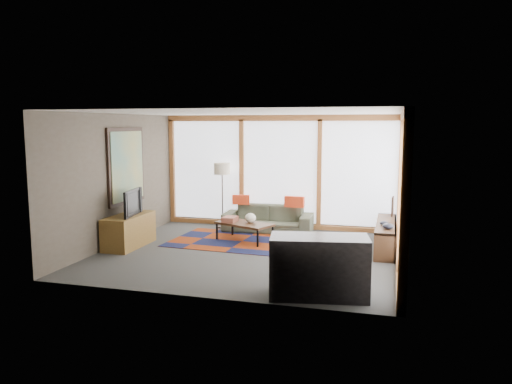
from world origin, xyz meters
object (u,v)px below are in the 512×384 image
(coffee_table, at_px, (244,232))
(bar_counter, at_px, (319,267))
(floor_lamp, at_px, (222,195))
(tv_console, at_px, (129,231))
(bookshelf, at_px, (386,236))
(television, at_px, (129,202))
(sofa, at_px, (268,218))

(coffee_table, height_order, bar_counter, bar_counter)
(bar_counter, bearing_deg, coffee_table, 114.01)
(bar_counter, bearing_deg, floor_lamp, 114.87)
(floor_lamp, relative_size, tv_console, 1.20)
(bookshelf, distance_m, bar_counter, 3.15)
(bookshelf, bearing_deg, bar_counter, -105.61)
(tv_console, height_order, television, television)
(sofa, height_order, television, television)
(bar_counter, bearing_deg, bookshelf, 64.31)
(floor_lamp, relative_size, coffee_table, 1.31)
(television, bearing_deg, tv_console, 35.11)
(television, bearing_deg, bar_counter, -123.62)
(bookshelf, relative_size, television, 2.32)
(sofa, relative_size, floor_lamp, 1.31)
(sofa, relative_size, bar_counter, 1.47)
(sofa, bearing_deg, floor_lamp, 171.48)
(bar_counter, bearing_deg, tv_console, 144.98)
(sofa, height_order, floor_lamp, floor_lamp)
(coffee_table, bearing_deg, floor_lamp, 127.00)
(sofa, bearing_deg, bookshelf, -22.57)
(sofa, bearing_deg, television, -138.92)
(floor_lamp, distance_m, television, 2.53)
(floor_lamp, bearing_deg, bookshelf, -16.00)
(bar_counter, bearing_deg, sofa, 103.56)
(sofa, relative_size, television, 2.24)
(sofa, xyz_separation_m, floor_lamp, (-1.12, 0.12, 0.47))
(coffee_table, distance_m, bookshelf, 2.81)
(floor_lamp, bearing_deg, tv_console, -117.67)
(tv_console, bearing_deg, coffee_table, 26.68)
(floor_lamp, bearing_deg, sofa, -6.02)
(television, distance_m, bar_counter, 4.41)
(sofa, xyz_separation_m, bookshelf, (2.58, -0.94, -0.03))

